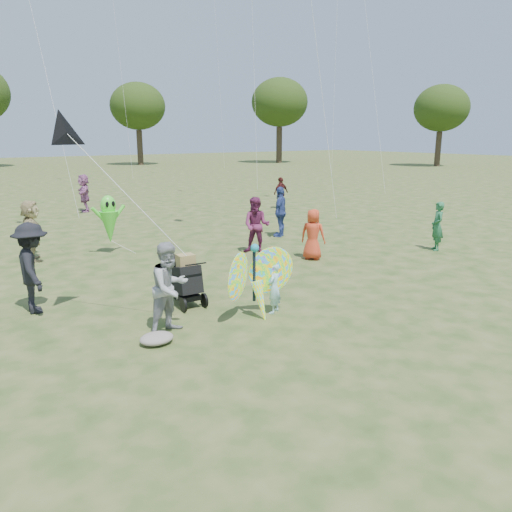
{
  "coord_description": "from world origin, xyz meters",
  "views": [
    {
      "loc": [
        -5.82,
        -6.31,
        3.44
      ],
      "look_at": [
        -0.2,
        1.5,
        1.1
      ],
      "focal_mm": 35.0,
      "sensor_mm": 36.0,
      "label": 1
    }
  ],
  "objects": [
    {
      "name": "grey_bag",
      "position": [
        -2.59,
        1.06,
        0.09
      ],
      "size": [
        0.58,
        0.48,
        0.19
      ],
      "primitive_type": "ellipsoid",
      "color": "gray",
      "rests_on": "ground"
    },
    {
      "name": "tree_line",
      "position": [
        3.67,
        44.99,
        6.86
      ],
      "size": [
        91.78,
        33.6,
        10.79
      ],
      "color": "#3A2D21",
      "rests_on": "ground"
    },
    {
      "name": "butterfly_kite",
      "position": [
        -0.49,
        1.07,
        0.72
      ],
      "size": [
        1.74,
        0.75,
        1.66
      ],
      "color": "#FF2852",
      "rests_on": "ground"
    },
    {
      "name": "crowd_a",
      "position": [
        3.52,
        3.93,
        0.72
      ],
      "size": [
        0.76,
        0.84,
        1.44
      ],
      "primitive_type": "imported",
      "rotation": [
        0.0,
        0.0,
        2.12
      ],
      "color": "red",
      "rests_on": "ground"
    },
    {
      "name": "jogging_stroller",
      "position": [
        -1.26,
        2.57,
        0.61
      ],
      "size": [
        0.56,
        1.08,
        1.09
      ],
      "rotation": [
        0.0,
        0.0,
        -0.09
      ],
      "color": "black",
      "rests_on": "ground"
    },
    {
      "name": "alien_kite",
      "position": [
        -0.88,
        7.93,
        0.97
      ],
      "size": [
        1.12,
        0.69,
        1.74
      ],
      "color": "#51E836",
      "rests_on": "ground"
    },
    {
      "name": "crowd_j",
      "position": [
        1.12,
        16.78,
        0.85
      ],
      "size": [
        0.91,
        1.66,
        1.71
      ],
      "primitive_type": "imported",
      "rotation": [
        0.0,
        0.0,
        4.44
      ],
      "color": "#A25C91",
      "rests_on": "ground"
    },
    {
      "name": "child_girl",
      "position": [
        -0.05,
        1.09,
        0.51
      ],
      "size": [
        0.45,
        0.4,
        1.03
      ],
      "primitive_type": "imported",
      "rotation": [
        0.0,
        0.0,
        3.65
      ],
      "color": "#A2DAE5",
      "rests_on": "ground"
    },
    {
      "name": "crowd_h",
      "position": [
        9.08,
        12.35,
        0.75
      ],
      "size": [
        0.91,
        0.45,
        1.49
      ],
      "primitive_type": "imported",
      "rotation": [
        0.0,
        0.0,
        3.24
      ],
      "color": "#4C1A19",
      "rests_on": "ground"
    },
    {
      "name": "adult_man",
      "position": [
        -2.15,
        1.39,
        0.82
      ],
      "size": [
        0.95,
        0.83,
        1.65
      ],
      "primitive_type": "imported",
      "rotation": [
        0.0,
        0.0,
        0.29
      ],
      "color": "#94959A",
      "rests_on": "ground"
    },
    {
      "name": "crowd_e",
      "position": [
        2.68,
        5.47,
        0.84
      ],
      "size": [
        1.01,
        1.03,
        1.67
      ],
      "primitive_type": "imported",
      "rotation": [
        0.0,
        0.0,
        5.42
      ],
      "color": "#6E244E",
      "rests_on": "ground"
    },
    {
      "name": "crowd_d",
      "position": [
        -2.92,
        8.42,
        0.85
      ],
      "size": [
        0.7,
        1.63,
        1.7
      ],
      "primitive_type": "imported",
      "rotation": [
        0.0,
        0.0,
        1.44
      ],
      "color": "tan",
      "rests_on": "ground"
    },
    {
      "name": "crowd_c",
      "position": [
        4.83,
        7.04,
        0.86
      ],
      "size": [
        1.07,
        0.93,
        1.72
      ],
      "primitive_type": "imported",
      "rotation": [
        0.0,
        0.0,
        3.77
      ],
      "color": "#314388",
      "rests_on": "ground"
    },
    {
      "name": "ground",
      "position": [
        0.0,
        0.0,
        0.0
      ],
      "size": [
        160.0,
        160.0,
        0.0
      ],
      "primitive_type": "plane",
      "color": "#51592B",
      "rests_on": "ground"
    },
    {
      "name": "crowd_f",
      "position": [
        7.37,
        2.58,
        0.74
      ],
      "size": [
        0.61,
        0.65,
        1.49
      ],
      "primitive_type": "imported",
      "rotation": [
        0.0,
        0.0,
        4.06
      ],
      "color": "#26663E",
      "rests_on": "ground"
    },
    {
      "name": "delta_kite_rig",
      "position": [
        -3.31,
        2.71,
        3.46
      ],
      "size": [
        2.03,
        1.56,
        2.56
      ],
      "color": "black",
      "rests_on": "ground"
    },
    {
      "name": "crowd_b",
      "position": [
        -3.86,
        3.92,
        0.9
      ],
      "size": [
        0.78,
        1.23,
        1.8
      ],
      "primitive_type": "imported",
      "rotation": [
        0.0,
        0.0,
        1.47
      ],
      "color": "black",
      "rests_on": "ground"
    }
  ]
}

